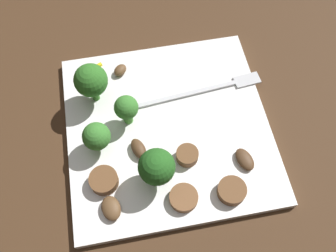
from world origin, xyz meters
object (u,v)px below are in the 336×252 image
object	(u,v)px
plate	(168,128)
mushroom_5	(139,149)
fork	(206,90)
pepper_strip_0	(89,72)
broccoli_floret_2	(157,167)
broccoli_floret_3	(91,81)
sausage_slice_0	(104,180)
broccoli_floret_0	(126,108)
sausage_slice_2	(187,155)
mushroom_0	(245,159)
mushroom_4	(111,208)
broccoli_floret_1	(97,137)
sausage_slice_3	(186,197)
sausage_slice_1	(232,191)
mushroom_1	(120,70)

from	to	relation	value
plate	mushroom_5	bearing A→B (deg)	-146.80
fork	pepper_strip_0	distance (m)	0.16
broccoli_floret_2	broccoli_floret_3	distance (m)	0.14
broccoli_floret_3	sausage_slice_0	size ratio (longest dim) A/B	1.84
broccoli_floret_0	sausage_slice_2	size ratio (longest dim) A/B	1.77
broccoli_floret_0	mushroom_0	distance (m)	0.16
broccoli_floret_2	broccoli_floret_3	bearing A→B (deg)	115.67
fork	mushroom_4	bearing A→B (deg)	-141.41
broccoli_floret_1	mushroom_5	xyz separation A→B (m)	(0.05, -0.01, -0.02)
mushroom_4	pepper_strip_0	bearing A→B (deg)	92.68
broccoli_floret_0	mushroom_5	world-z (taller)	broccoli_floret_0
plate	broccoli_floret_3	distance (m)	0.11
sausage_slice_3	mushroom_4	bearing A→B (deg)	177.92
broccoli_floret_0	sausage_slice_3	xyz separation A→B (m)	(0.05, -0.11, -0.03)
mushroom_5	pepper_strip_0	size ratio (longest dim) A/B	0.67
fork	sausage_slice_0	world-z (taller)	sausage_slice_0
sausage_slice_1	mushroom_4	xyz separation A→B (m)	(-0.14, 0.01, -0.00)
mushroom_1	fork	bearing A→B (deg)	-24.64
broccoli_floret_3	sausage_slice_0	distance (m)	0.12
broccoli_floret_3	mushroom_5	world-z (taller)	broccoli_floret_3
plate	sausage_slice_2	xyz separation A→B (m)	(0.01, -0.05, 0.01)
sausage_slice_2	mushroom_1	distance (m)	0.15
fork	mushroom_1	distance (m)	0.12
broccoli_floret_2	sausage_slice_2	world-z (taller)	broccoli_floret_2
mushroom_0	pepper_strip_0	distance (m)	0.24
broccoli_floret_1	mushroom_4	bearing A→B (deg)	-86.64
plate	broccoli_floret_1	bearing A→B (deg)	-171.81
sausage_slice_0	broccoli_floret_1	bearing A→B (deg)	90.46
broccoli_floret_2	sausage_slice_2	xyz separation A→B (m)	(0.04, 0.02, -0.03)
sausage_slice_3	mushroom_1	bearing A→B (deg)	105.29
sausage_slice_0	mushroom_1	distance (m)	0.16
sausage_slice_0	sausage_slice_3	distance (m)	0.10
mushroom_1	mushroom_4	xyz separation A→B (m)	(-0.03, -0.19, 0.00)
broccoli_floret_3	pepper_strip_0	world-z (taller)	broccoli_floret_3
broccoli_floret_1	pepper_strip_0	distance (m)	0.12
sausage_slice_1	mushroom_4	size ratio (longest dim) A/B	1.14
broccoli_floret_2	mushroom_5	bearing A→B (deg)	112.46
mushroom_0	mushroom_4	xyz separation A→B (m)	(-0.17, -0.03, 0.00)
sausage_slice_0	sausage_slice_3	bearing A→B (deg)	-22.21
sausage_slice_1	sausage_slice_2	size ratio (longest dim) A/B	1.24
broccoli_floret_0	broccoli_floret_2	distance (m)	0.09
pepper_strip_0	broccoli_floret_2	bearing A→B (deg)	-68.31
sausage_slice_3	pepper_strip_0	size ratio (longest dim) A/B	0.77
sausage_slice_1	broccoli_floret_3	bearing A→B (deg)	131.88
broccoli_floret_3	sausage_slice_1	size ratio (longest dim) A/B	1.85
sausage_slice_2	mushroom_4	distance (m)	0.11
sausage_slice_0	sausage_slice_1	bearing A→B (deg)	-15.30
sausage_slice_1	sausage_slice_3	size ratio (longest dim) A/B	1.01
broccoli_floret_3	broccoli_floret_2	bearing A→B (deg)	-64.33
broccoli_floret_2	mushroom_5	distance (m)	0.05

